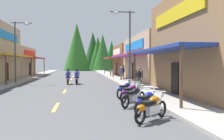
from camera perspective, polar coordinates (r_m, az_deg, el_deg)
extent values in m
cube|color=#4C4C4F|center=(27.42, -9.87, -2.78)|extent=(9.63, 79.50, 0.10)
cube|color=#9E9991|center=(28.29, -22.03, -2.52)|extent=(2.29, 79.50, 0.12)
cube|color=#9E9991|center=(27.80, 2.50, -2.47)|extent=(2.29, 79.50, 0.12)
cube|color=#E0C64C|center=(11.72, -13.20, -8.58)|extent=(0.16, 2.40, 0.01)
cube|color=#E0C64C|center=(17.95, -11.17, -4.98)|extent=(0.16, 2.40, 0.01)
cube|color=#E0C64C|center=(24.88, -10.12, -3.11)|extent=(0.16, 2.40, 0.01)
cube|color=#E0C64C|center=(30.96, -9.59, -2.16)|extent=(0.16, 2.40, 0.01)
cube|color=#E0C64C|center=(37.18, -9.23, -1.51)|extent=(0.16, 2.40, 0.01)
cube|color=#E0C64C|center=(42.35, -9.01, -1.12)|extent=(0.16, 2.40, 0.01)
cube|color=#E0C64C|center=(48.88, -8.80, -0.74)|extent=(0.16, 2.40, 0.01)
cube|color=#E0C64C|center=(55.13, -8.65, -0.46)|extent=(0.16, 2.40, 0.01)
cube|color=gold|center=(29.10, -22.15, 3.19)|extent=(1.80, 11.61, 0.16)
cylinder|color=brown|center=(23.51, -23.92, -0.09)|extent=(0.14, 0.14, 2.82)
cylinder|color=brown|center=(34.41, -18.62, 0.50)|extent=(0.14, 0.14, 2.82)
cube|color=#197FCC|center=(29.47, -23.79, 7.52)|extent=(0.10, 9.03, 0.90)
cube|color=black|center=(29.34, -23.73, -0.46)|extent=(0.08, 1.10, 2.10)
cube|color=tan|center=(42.41, -24.45, 1.83)|extent=(8.25, 10.75, 4.57)
cube|color=#B72D28|center=(41.23, -17.76, 2.77)|extent=(1.80, 9.68, 0.16)
cylinder|color=brown|center=(36.54, -17.96, 0.57)|extent=(0.14, 0.14, 2.82)
cylinder|color=brown|center=(45.69, -15.84, 0.81)|extent=(0.14, 0.14, 2.82)
cube|color=red|center=(41.41, -18.91, 3.67)|extent=(0.10, 7.53, 0.90)
cube|color=black|center=(41.40, -18.91, 0.19)|extent=(0.08, 1.10, 2.10)
cube|color=olive|center=(17.12, 24.80, 5.62)|extent=(6.32, 10.56, 6.61)
cube|color=navy|center=(15.32, 11.78, 4.71)|extent=(1.80, 9.51, 0.16)
cylinder|color=brown|center=(10.83, 16.17, -1.96)|extent=(0.14, 0.14, 2.82)
cylinder|color=brown|center=(19.50, 5.40, -0.29)|extent=(0.14, 0.14, 2.82)
cube|color=yellow|center=(15.90, 14.77, 12.77)|extent=(0.10, 7.39, 0.90)
cube|color=black|center=(15.64, 14.72, -2.15)|extent=(0.08, 1.10, 2.10)
cube|color=tan|center=(28.18, 11.71, 2.64)|extent=(6.61, 12.54, 5.12)
cube|color=#8C338C|center=(27.10, 3.27, 3.43)|extent=(1.80, 11.28, 0.16)
cylinder|color=brown|center=(21.62, 4.12, -0.09)|extent=(0.14, 0.14, 2.82)
cylinder|color=brown|center=(32.36, 0.26, 0.52)|extent=(0.14, 0.14, 2.82)
cube|color=#197FCC|center=(27.32, 5.02, 5.70)|extent=(0.10, 8.78, 0.90)
cube|color=black|center=(27.28, 5.04, -0.47)|extent=(0.08, 1.10, 2.10)
cube|color=brown|center=(40.31, 5.86, 2.29)|extent=(6.67, 10.17, 4.99)
cube|color=#B72D28|center=(39.56, -0.13, 2.90)|extent=(1.80, 9.15, 0.16)
cylinder|color=brown|center=(35.12, -0.35, 0.61)|extent=(0.14, 0.14, 2.82)
cylinder|color=brown|center=(43.82, -1.76, 0.83)|extent=(0.14, 0.14, 2.82)
cube|color=white|center=(39.70, 1.08, 4.32)|extent=(0.10, 7.12, 0.90)
cube|color=black|center=(39.68, 1.10, 0.22)|extent=(0.08, 1.10, 2.10)
cylinder|color=#474C51|center=(25.42, -22.03, 3.78)|extent=(0.14, 0.14, 6.12)
cylinder|color=#474C51|center=(25.56, -20.73, 10.45)|extent=(2.05, 0.10, 0.10)
ellipsoid|color=silver|center=(25.43, -19.56, 10.28)|extent=(0.50, 0.30, 0.24)
cylinder|color=#474C51|center=(19.97, 4.27, 4.87)|extent=(0.14, 0.14, 6.38)
cylinder|color=#474C51|center=(20.26, 2.51, 13.64)|extent=(2.05, 0.10, 0.10)
ellipsoid|color=silver|center=(20.16, 1.01, 13.42)|extent=(0.50, 0.30, 0.24)
torus|color=black|center=(9.57, 11.75, -8.99)|extent=(0.54, 0.51, 0.64)
torus|color=black|center=(8.30, 6.74, -10.62)|extent=(0.54, 0.51, 0.64)
cube|color=silver|center=(8.91, 9.43, -9.25)|extent=(0.71, 0.68, 0.32)
ellipsoid|color=#BF660C|center=(9.03, 10.09, -7.05)|extent=(0.63, 0.61, 0.28)
cube|color=black|center=(8.65, 8.58, -7.70)|extent=(0.63, 0.61, 0.12)
ellipsoid|color=#BF660C|center=(8.30, 6.93, -9.00)|extent=(0.49, 0.47, 0.24)
cylinder|color=silver|center=(9.40, 11.38, -7.14)|extent=(0.31, 0.29, 0.71)
cylinder|color=silver|center=(9.25, 11.03, -4.97)|extent=(0.43, 0.47, 0.04)
sphere|color=white|center=(9.51, 11.85, -5.82)|extent=(0.16, 0.16, 0.16)
torus|color=black|center=(10.88, 9.96, -7.68)|extent=(0.49, 0.55, 0.64)
torus|color=black|center=(9.54, 6.32, -9.00)|extent=(0.49, 0.55, 0.64)
cube|color=silver|center=(10.19, 8.27, -7.86)|extent=(0.67, 0.71, 0.32)
ellipsoid|color=navy|center=(10.32, 8.75, -5.94)|extent=(0.61, 0.63, 0.28)
cube|color=black|center=(9.92, 7.65, -6.48)|extent=(0.60, 0.64, 0.12)
ellipsoid|color=navy|center=(9.54, 6.46, -7.59)|extent=(0.47, 0.49, 0.24)
cylinder|color=silver|center=(10.71, 9.69, -6.04)|extent=(0.29, 0.32, 0.71)
cylinder|color=silver|center=(10.56, 9.44, -4.13)|extent=(0.48, 0.42, 0.04)
sphere|color=white|center=(10.83, 10.04, -4.89)|extent=(0.16, 0.16, 0.16)
torus|color=black|center=(12.35, 7.07, -6.54)|extent=(0.52, 0.53, 0.64)
torus|color=black|center=(11.09, 3.20, -7.48)|extent=(0.52, 0.53, 0.64)
cube|color=silver|center=(11.70, 5.24, -6.60)|extent=(0.69, 0.70, 0.32)
ellipsoid|color=black|center=(11.83, 5.75, -4.95)|extent=(0.62, 0.62, 0.28)
cube|color=black|center=(11.45, 4.59, -5.37)|extent=(0.62, 0.63, 0.12)
ellipsoid|color=black|center=(11.10, 3.34, -6.27)|extent=(0.48, 0.48, 0.24)
cylinder|color=silver|center=(12.20, 6.77, -5.08)|extent=(0.30, 0.31, 0.71)
cylinder|color=silver|center=(12.06, 6.49, -3.39)|extent=(0.46, 0.45, 0.04)
sphere|color=white|center=(12.31, 7.15, -4.08)|extent=(0.16, 0.16, 0.16)
torus|color=black|center=(13.79, 6.13, -5.67)|extent=(0.51, 0.54, 0.64)
torus|color=black|center=(12.51, 2.75, -6.42)|extent=(0.51, 0.54, 0.64)
cube|color=silver|center=(13.13, 4.52, -5.69)|extent=(0.68, 0.70, 0.32)
ellipsoid|color=#721972|center=(13.27, 4.97, -4.22)|extent=(0.62, 0.63, 0.28)
cube|color=black|center=(12.89, 3.95, -4.57)|extent=(0.61, 0.63, 0.12)
ellipsoid|color=#721972|center=(12.52, 2.87, -5.35)|extent=(0.48, 0.49, 0.24)
cylinder|color=silver|center=(13.64, 5.87, -4.36)|extent=(0.30, 0.31, 0.71)
cylinder|color=silver|center=(13.50, 5.62, -2.84)|extent=(0.47, 0.44, 0.04)
sphere|color=white|center=(13.75, 6.20, -3.47)|extent=(0.16, 0.16, 0.16)
torus|color=black|center=(15.34, 4.62, -4.92)|extent=(0.48, 0.56, 0.64)
torus|color=black|center=(14.03, 1.83, -5.54)|extent=(0.48, 0.56, 0.64)
cube|color=silver|center=(14.67, 3.29, -4.91)|extent=(0.66, 0.72, 0.32)
ellipsoid|color=navy|center=(14.81, 3.66, -3.60)|extent=(0.60, 0.64, 0.28)
cube|color=black|center=(14.42, 2.82, -3.90)|extent=(0.59, 0.64, 0.12)
ellipsoid|color=navy|center=(14.04, 1.93, -4.58)|extent=(0.46, 0.49, 0.24)
cylinder|color=silver|center=(15.19, 4.40, -3.73)|extent=(0.28, 0.33, 0.71)
cylinder|color=silver|center=(15.05, 4.19, -2.37)|extent=(0.49, 0.41, 0.04)
sphere|color=white|center=(15.31, 4.67, -2.94)|extent=(0.16, 0.16, 0.16)
torus|color=black|center=(24.46, -8.20, -2.45)|extent=(0.14, 0.65, 0.64)
torus|color=black|center=(22.97, -8.49, -2.72)|extent=(0.14, 0.65, 0.64)
cube|color=silver|center=(23.71, -8.34, -2.39)|extent=(0.32, 0.72, 0.32)
ellipsoid|color=#721972|center=(23.89, -8.31, -1.59)|extent=(0.35, 0.58, 0.28)
cube|color=black|center=(23.44, -8.39, -1.75)|extent=(0.32, 0.62, 0.12)
ellipsoid|color=#721972|center=(23.00, -8.48, -2.14)|extent=(0.27, 0.45, 0.24)
cylinder|color=silver|center=(24.31, -8.23, -1.69)|extent=(0.08, 0.37, 0.71)
cylinder|color=silver|center=(24.17, -8.25, -0.84)|extent=(0.60, 0.08, 0.04)
sphere|color=white|center=(24.46, -8.20, -1.20)|extent=(0.16, 0.16, 0.16)
ellipsoid|color=#333F8C|center=(23.52, -8.38, -0.83)|extent=(0.40, 0.40, 0.64)
sphere|color=black|center=(23.56, -8.37, 0.14)|extent=(0.24, 0.24, 0.24)
cylinder|color=#333F8C|center=(23.72, -8.73, -1.66)|extent=(0.17, 0.43, 0.24)
cylinder|color=#333F8C|center=(23.84, -8.82, -0.80)|extent=(0.13, 0.51, 0.40)
cylinder|color=#333F8C|center=(23.70, -7.95, -1.66)|extent=(0.17, 0.43, 0.24)
cylinder|color=#333F8C|center=(23.81, -7.82, -0.80)|extent=(0.13, 0.51, 0.40)
torus|color=black|center=(24.64, -10.30, -2.43)|extent=(0.10, 0.64, 0.64)
torus|color=black|center=(23.15, -10.51, -2.70)|extent=(0.10, 0.64, 0.64)
cube|color=silver|center=(23.89, -10.40, -2.37)|extent=(0.29, 0.70, 0.32)
ellipsoid|color=#721972|center=(24.07, -10.38, -1.57)|extent=(0.32, 0.56, 0.28)
cube|color=black|center=(23.62, -10.44, -1.73)|extent=(0.28, 0.60, 0.12)
ellipsoid|color=#721972|center=(23.18, -10.51, -2.12)|extent=(0.24, 0.44, 0.24)
cylinder|color=silver|center=(24.49, -10.32, -1.68)|extent=(0.06, 0.37, 0.71)
cylinder|color=silver|center=(24.35, -10.34, -0.83)|extent=(0.60, 0.04, 0.04)
sphere|color=white|center=(24.64, -10.30, -1.19)|extent=(0.16, 0.16, 0.16)
ellipsoid|color=#333F8C|center=(23.70, -10.43, -0.82)|extent=(0.38, 0.38, 0.64)
sphere|color=black|center=(23.74, -10.43, 0.15)|extent=(0.24, 0.24, 0.24)
cylinder|color=#333F8C|center=(23.90, -10.79, -1.65)|extent=(0.14, 0.42, 0.24)
cylinder|color=#333F8C|center=(24.01, -10.88, -0.79)|extent=(0.10, 0.51, 0.40)
cylinder|color=#333F8C|center=(23.88, -10.02, -1.64)|extent=(0.14, 0.42, 0.24)
cylinder|color=#333F8C|center=(23.99, -9.89, -0.79)|extent=(0.10, 0.51, 0.40)
cylinder|color=#726659|center=(27.30, 2.79, -1.73)|extent=(0.14, 0.14, 0.90)
cylinder|color=#726659|center=(27.48, 2.79, -1.70)|extent=(0.14, 0.14, 0.90)
ellipsoid|color=black|center=(27.35, 2.79, -0.11)|extent=(0.31, 0.40, 0.64)
cylinder|color=black|center=(27.11, 2.80, -0.05)|extent=(0.09, 0.09, 0.61)
cylinder|color=black|center=(27.59, 2.78, -0.02)|extent=(0.09, 0.09, 0.61)
sphere|color=#8C664C|center=(27.34, 2.79, 0.84)|extent=(0.24, 0.24, 0.24)
cylinder|color=#3F593F|center=(18.33, 6.74, -3.46)|extent=(0.14, 0.14, 0.88)
cylinder|color=#3F593F|center=(18.37, 6.20, -3.44)|extent=(0.14, 0.14, 0.88)
ellipsoid|color=black|center=(18.30, 6.48, -1.09)|extent=(0.44, 0.40, 0.63)
cylinder|color=black|center=(18.23, 7.20, -1.01)|extent=(0.09, 0.09, 0.59)
cylinder|color=black|center=(18.36, 5.75, -0.98)|extent=(0.09, 0.09, 0.59)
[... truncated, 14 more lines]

